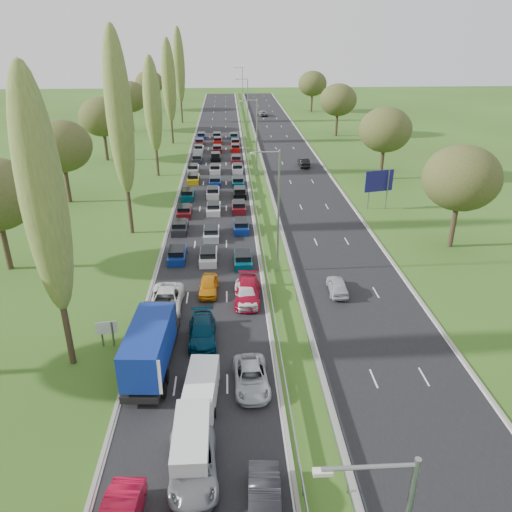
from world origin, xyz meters
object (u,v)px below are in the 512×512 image
object	(u,v)px
blue_lorry	(151,344)
white_van_rear	(202,386)
info_sign	(107,330)
direction_sign	(379,183)
near_car_2	(166,300)
near_car_3	(161,312)
white_van_front	(192,439)

from	to	relation	value
blue_lorry	white_van_rear	world-z (taller)	blue_lorry
info_sign	direction_sign	size ratio (longest dim) A/B	0.40
near_car_2	near_car_3	xyz separation A→B (m)	(-0.27, -1.74, -0.11)
blue_lorry	white_van_front	size ratio (longest dim) A/B	1.83
white_van_rear	direction_sign	bearing A→B (deg)	63.79
white_van_front	white_van_rear	xyz separation A→B (m)	(0.35, 4.52, -0.03)
near_car_3	white_van_rear	xyz separation A→B (m)	(3.78, -9.83, 0.28)
white_van_rear	white_van_front	bearing A→B (deg)	-89.92
white_van_front	direction_sign	size ratio (longest dim) A/B	0.95
blue_lorry	direction_sign	bearing A→B (deg)	56.29
white_van_rear	direction_sign	distance (m)	42.13
white_van_front	near_car_2	bearing A→B (deg)	101.07
direction_sign	white_van_front	bearing A→B (deg)	-118.26
blue_lorry	near_car_3	bearing A→B (deg)	95.75
blue_lorry	white_van_rear	distance (m)	5.10
direction_sign	white_van_rear	bearing A→B (deg)	-120.76
blue_lorry	direction_sign	xyz separation A→B (m)	(25.08, 32.63, 1.58)
blue_lorry	info_sign	bearing A→B (deg)	146.62
near_car_3	white_van_rear	size ratio (longest dim) A/B	0.99
info_sign	white_van_front	bearing A→B (deg)	-57.40
blue_lorry	direction_sign	world-z (taller)	direction_sign
near_car_2	white_van_rear	world-z (taller)	white_van_rear
near_car_3	blue_lorry	world-z (taller)	blue_lorry
near_car_2	white_van_rear	xyz separation A→B (m)	(3.51, -11.57, 0.16)
near_car_3	white_van_front	size ratio (longest dim) A/B	0.96
info_sign	near_car_2	bearing A→B (deg)	54.19
near_car_2	blue_lorry	size ratio (longest dim) A/B	0.64
blue_lorry	info_sign	xyz separation A→B (m)	(-3.72, 2.83, -0.61)
white_van_front	direction_sign	xyz separation A→B (m)	(21.86, 40.66, 2.55)
white_van_rear	near_car_2	bearing A→B (deg)	111.43
near_car_3	blue_lorry	bearing A→B (deg)	-86.40
blue_lorry	direction_sign	distance (m)	41.19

